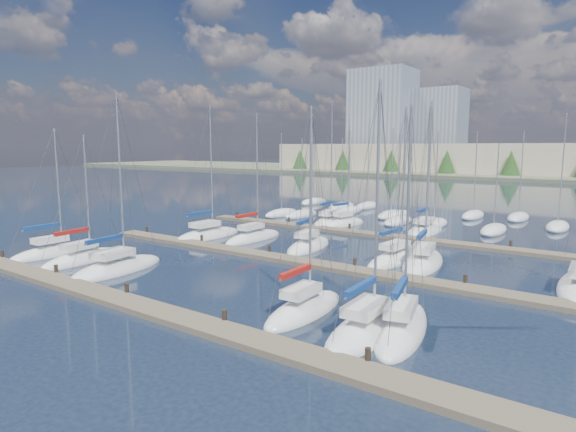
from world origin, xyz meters
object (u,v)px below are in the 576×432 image
Objects in this scene: sailboat_b at (84,259)px; sailboat_h at (208,235)px; sailboat_n at (329,222)px; sailboat_f at (402,328)px; sailboat_l at (423,262)px; sailboat_i at (253,238)px; sailboat_e at (368,328)px; sailboat_a at (55,252)px; sailboat_c at (118,268)px; sailboat_d at (304,310)px; sailboat_o at (345,223)px; sailboat_k at (397,258)px; sailboat_p at (425,231)px; sailboat_j at (309,246)px.

sailboat_h is at bearing 80.87° from sailboat_b.
sailboat_n is 33.53m from sailboat_f.
sailboat_n reaches higher than sailboat_l.
sailboat_e is (19.76, -14.95, -0.01)m from sailboat_i.
sailboat_b is (-0.53, -13.23, 0.00)m from sailboat_h.
sailboat_a is 0.83× the size of sailboat_c.
sailboat_h is 4.95m from sailboat_i.
sailboat_d is 0.92× the size of sailboat_e.
sailboat_c is at bearing -86.68° from sailboat_o.
sailboat_h is at bearing 69.98° from sailboat_a.
sailboat_k is at bearing 173.13° from sailboat_l.
sailboat_l is 1.08× the size of sailboat_d.
sailboat_o is 30.42m from sailboat_a.
sailboat_p is 1.22× the size of sailboat_d.
sailboat_c is at bearing -91.65° from sailboat_i.
sailboat_f is at bearing -25.54° from sailboat_h.
sailboat_b is at bearing 0.50° from sailboat_a.
sailboat_k is (11.98, -13.12, -0.00)m from sailboat_o.
sailboat_p reaches higher than sailboat_j.
sailboat_n is at bearing 79.21° from sailboat_c.
sailboat_c is (-20.25, -0.05, -0.01)m from sailboat_e.
sailboat_l is 30.32m from sailboat_a.
sailboat_e is at bearing -58.38° from sailboat_j.
sailboat_o is 1.04× the size of sailboat_f.
sailboat_h is 1.07× the size of sailboat_i.
sailboat_e reaches higher than sailboat_k.
sailboat_l is 10.51m from sailboat_j.
sailboat_n is 1.33× the size of sailboat_a.
sailboat_l is 14.53m from sailboat_f.
sailboat_b is at bearing -96.12° from sailboat_o.
sailboat_f is at bearing -60.92° from sailboat_k.
sailboat_k is 1.07× the size of sailboat_d.
sailboat_o is at bearing 75.01° from sailboat_c.
sailboat_n reaches higher than sailboat_j.
sailboat_b is (-17.45, -28.51, -0.01)m from sailboat_p.
sailboat_n is 1.19× the size of sailboat_j.
sailboat_l is 2.09m from sailboat_k.
sailboat_h is (-7.70, -14.47, -0.02)m from sailboat_o.
sailboat_o is at bearing 112.25° from sailboat_d.
sailboat_i is (-17.05, 0.01, 0.02)m from sailboat_l.
sailboat_a is 0.88× the size of sailboat_k.
sailboat_l is at bearing 82.19° from sailboat_d.
sailboat_l is 1.10× the size of sailboat_f.
sailboat_e is (24.47, -13.42, 0.01)m from sailboat_h.
sailboat_a is 25.11m from sailboat_d.
sailboat_p is (5.67, 13.88, -0.00)m from sailboat_j.
sailboat_n reaches higher than sailboat_c.
sailboat_h is 0.95× the size of sailboat_p.
sailboat_p is (12.21, 13.75, -0.01)m from sailboat_i.
sailboat_j is at bearing -79.00° from sailboat_n.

